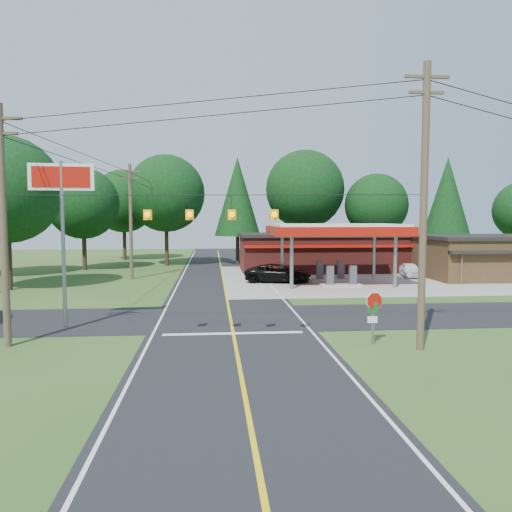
{
  "coord_description": "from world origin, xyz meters",
  "views": [
    {
      "loc": [
        -0.96,
        -26.36,
        5.39
      ],
      "look_at": [
        2.0,
        7.0,
        2.8
      ],
      "focal_mm": 35.0,
      "sensor_mm": 36.0,
      "label": 1
    }
  ],
  "objects": [
    {
      "name": "gas_canopy",
      "position": [
        9.0,
        13.0,
        4.27
      ],
      "size": [
        10.6,
        7.4,
        4.88
      ],
      "color": "gray",
      "rests_on": "ground"
    },
    {
      "name": "convenience_store",
      "position": [
        10.0,
        22.98,
        1.92
      ],
      "size": [
        16.4,
        7.55,
        3.8
      ],
      "color": "maroon",
      "rests_on": "ground"
    },
    {
      "name": "treeline_backdrop",
      "position": [
        0.82,
        24.01,
        7.49
      ],
      "size": [
        70.27,
        51.59,
        13.3
      ],
      "color": "#332316",
      "rests_on": "ground"
    },
    {
      "name": "lane_center_yellow",
      "position": [
        0.0,
        0.0,
        0.03
      ],
      "size": [
        0.15,
        110.0,
        0.0
      ],
      "primitive_type": "cube",
      "color": "yellow",
      "rests_on": "main_highway"
    },
    {
      "name": "route_sign_post",
      "position": [
        5.8,
        -6.02,
        1.22
      ],
      "size": [
        0.42,
        0.09,
        2.06
      ],
      "color": "gray",
      "rests_on": "ground"
    },
    {
      "name": "sedan_car",
      "position": [
        16.86,
        17.0,
        0.64
      ],
      "size": [
        4.42,
        4.42,
        1.29
      ],
      "primitive_type": "imported",
      "rotation": [
        0.0,
        0.0,
        -0.19
      ],
      "color": "white",
      "rests_on": "ground"
    },
    {
      "name": "overhead_beacons",
      "position": [
        -1.0,
        -6.0,
        6.21
      ],
      "size": [
        17.04,
        2.04,
        1.03
      ],
      "color": "black",
      "rests_on": "ground"
    },
    {
      "name": "big_stop_sign",
      "position": [
        -8.0,
        -2.01,
        6.1
      ],
      "size": [
        2.98,
        0.32,
        8.03
      ],
      "color": "gray",
      "rests_on": "ground"
    },
    {
      "name": "utility_pole_near_left",
      "position": [
        -9.5,
        -5.0,
        5.2
      ],
      "size": [
        1.8,
        0.3,
        10.0
      ],
      "color": "#473828",
      "rests_on": "ground"
    },
    {
      "name": "utility_pole_far_left",
      "position": [
        -8.0,
        18.0,
        5.2
      ],
      "size": [
        1.8,
        0.3,
        10.0
      ],
      "color": "#473828",
      "rests_on": "ground"
    },
    {
      "name": "octagonal_stop_sign",
      "position": [
        5.88,
        -6.01,
        1.68
      ],
      "size": [
        0.78,
        0.21,
        2.27
      ],
      "color": "gray",
      "rests_on": "ground"
    },
    {
      "name": "suv_car",
      "position": [
        4.5,
        14.5,
        0.76
      ],
      "size": [
        6.63,
        6.63,
        1.52
      ],
      "primitive_type": "imported",
      "rotation": [
        0.0,
        0.0,
        1.33
      ],
      "color": "black",
      "rests_on": "ground"
    },
    {
      "name": "utility_pole_north",
      "position": [
        -6.5,
        35.0,
        4.75
      ],
      "size": [
        0.3,
        0.3,
        9.5
      ],
      "color": "#473828",
      "rests_on": "ground"
    },
    {
      "name": "main_highway",
      "position": [
        0.0,
        0.0,
        0.01
      ],
      "size": [
        8.0,
        120.0,
        0.02
      ],
      "primitive_type": "cube",
      "color": "black",
      "rests_on": "ground"
    },
    {
      "name": "cross_road",
      "position": [
        0.0,
        0.0,
        0.01
      ],
      "size": [
        70.0,
        7.0,
        0.02
      ],
      "primitive_type": "cube",
      "color": "black",
      "rests_on": "ground"
    },
    {
      "name": "ground",
      "position": [
        0.0,
        0.0,
        0.0
      ],
      "size": [
        120.0,
        120.0,
        0.0
      ],
      "primitive_type": "plane",
      "color": "#284D1B",
      "rests_on": "ground"
    },
    {
      "name": "utility_pole_near_right",
      "position": [
        7.5,
        -7.0,
        5.96
      ],
      "size": [
        1.8,
        0.3,
        11.5
      ],
      "color": "#473828",
      "rests_on": "ground"
    }
  ]
}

